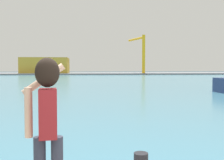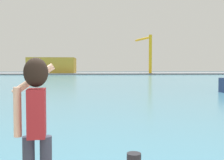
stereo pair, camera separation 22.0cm
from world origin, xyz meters
name	(u,v)px [view 2 (the right image)]	position (x,y,z in m)	size (l,w,h in m)	color
ground_plane	(94,80)	(0.00, 50.00, 0.00)	(220.00, 220.00, 0.00)	#334751
harbor_water	(94,79)	(0.00, 52.00, 0.01)	(140.00, 100.00, 0.02)	teal
far_shore_dock	(93,74)	(0.00, 92.00, 0.25)	(140.00, 20.00, 0.50)	gray
person_photographer	(36,116)	(-1.06, 0.88, 1.75)	(0.53, 0.55, 1.74)	#2D3342
warehouse_left	(53,65)	(-13.91, 91.68, 3.08)	(15.38, 12.81, 5.16)	gold
port_crane	(148,49)	(18.06, 85.76, 8.42)	(3.76, 11.59, 12.49)	yellow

